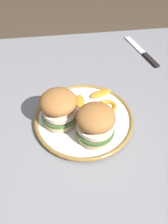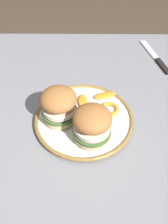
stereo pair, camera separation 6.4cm
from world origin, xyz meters
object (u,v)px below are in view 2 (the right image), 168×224
at_px(dining_table, 62,146).
at_px(dinner_plate, 84,119).
at_px(sandwich_half_left, 92,124).
at_px(sandwich_half_right, 58,105).
at_px(table_knife, 156,59).

xyz_separation_m(dining_table, dinner_plate, (-0.07, -0.02, 0.11)).
bearing_deg(sandwich_half_left, dining_table, -26.45).
bearing_deg(dinner_plate, sandwich_half_right, -0.02).
xyz_separation_m(dinner_plate, sandwich_half_left, (-0.02, 0.07, 0.06)).
bearing_deg(sandwich_half_right, dining_table, 95.62).
relative_size(dining_table, table_knife, 5.56).
height_order(dinner_plate, table_knife, dinner_plate).
xyz_separation_m(sandwich_half_left, table_knife, (-0.25, -0.38, -0.07)).
bearing_deg(table_knife, dining_table, 44.04).
xyz_separation_m(sandwich_half_right, table_knife, (-0.34, -0.31, -0.07)).
bearing_deg(sandwich_half_left, dinner_plate, -72.39).
bearing_deg(dinner_plate, dining_table, 18.33).
height_order(dining_table, dinner_plate, dinner_plate).
distance_m(dining_table, sandwich_half_left, 0.19).
distance_m(dining_table, sandwich_half_right, 0.17).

